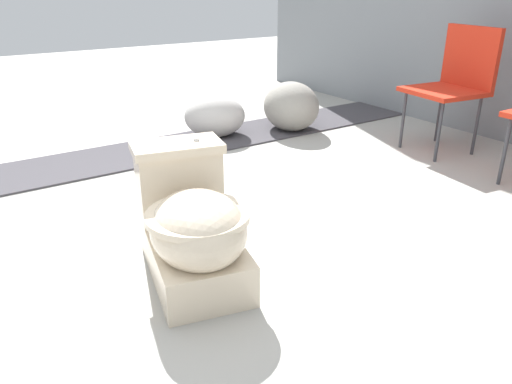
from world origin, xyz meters
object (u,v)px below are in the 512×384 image
(boulder_near, at_px, (291,106))
(boulder_far, at_px, (215,116))
(folding_chair_left, at_px, (457,76))
(toilet, at_px, (193,228))

(boulder_near, height_order, boulder_far, boulder_near)
(folding_chair_left, height_order, boulder_far, folding_chair_left)
(toilet, relative_size, folding_chair_left, 0.83)
(folding_chair_left, xyz_separation_m, boulder_near, (-1.00, -0.63, -0.32))
(boulder_far, bearing_deg, toilet, -31.64)
(toilet, relative_size, boulder_near, 1.42)
(boulder_far, bearing_deg, folding_chair_left, 45.90)
(folding_chair_left, height_order, boulder_near, folding_chair_left)
(toilet, bearing_deg, folding_chair_left, 115.29)
(toilet, height_order, folding_chair_left, folding_chair_left)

